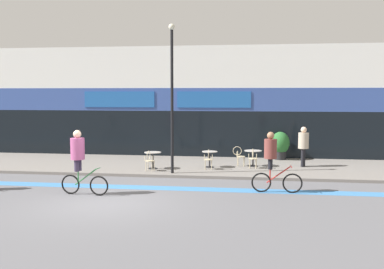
{
  "coord_description": "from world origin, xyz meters",
  "views": [
    {
      "loc": [
        4.63,
        -13.31,
        3.48
      ],
      "look_at": [
        2.02,
        5.5,
        1.7
      ],
      "focal_mm": 42.0,
      "sensor_mm": 36.0,
      "label": 1
    }
  ],
  "objects_px": {
    "planter_pot": "(280,144)",
    "cyclist_2": "(272,158)",
    "cafe_chair_2_near": "(253,157)",
    "cyclist_0": "(79,156)",
    "lamp_post": "(172,89)",
    "pedestrian_near_end": "(303,143)",
    "cafe_chair_2_side": "(239,155)",
    "bistro_table_0": "(153,157)",
    "cafe_chair_0_near": "(149,159)",
    "bistro_table_1": "(210,156)",
    "cafe_chair_1_near": "(208,158)",
    "bistro_table_2": "(253,155)"
  },
  "relations": [
    {
      "from": "bistro_table_0",
      "to": "cafe_chair_2_side",
      "type": "distance_m",
      "value": 3.98
    },
    {
      "from": "cafe_chair_1_near",
      "to": "cafe_chair_2_side",
      "type": "height_order",
      "value": "same"
    },
    {
      "from": "bistro_table_1",
      "to": "cafe_chair_1_near",
      "type": "height_order",
      "value": "cafe_chair_1_near"
    },
    {
      "from": "cafe_chair_1_near",
      "to": "cyclist_2",
      "type": "height_order",
      "value": "cyclist_2"
    },
    {
      "from": "cyclist_2",
      "to": "pedestrian_near_end",
      "type": "bearing_deg",
      "value": 72.23
    },
    {
      "from": "cafe_chair_2_side",
      "to": "bistro_table_1",
      "type": "bearing_deg",
      "value": -152.11
    },
    {
      "from": "bistro_table_0",
      "to": "cafe_chair_0_near",
      "type": "height_order",
      "value": "cafe_chair_0_near"
    },
    {
      "from": "planter_pot",
      "to": "cyclist_2",
      "type": "relative_size",
      "value": 0.66
    },
    {
      "from": "cafe_chair_0_near",
      "to": "planter_pot",
      "type": "xyz_separation_m",
      "value": [
        5.74,
        4.24,
        0.24
      ]
    },
    {
      "from": "bistro_table_2",
      "to": "cyclist_2",
      "type": "xyz_separation_m",
      "value": [
        0.67,
        -4.85,
        0.58
      ]
    },
    {
      "from": "pedestrian_near_end",
      "to": "bistro_table_1",
      "type": "bearing_deg",
      "value": 27.44
    },
    {
      "from": "cyclist_0",
      "to": "pedestrian_near_end",
      "type": "bearing_deg",
      "value": 42.82
    },
    {
      "from": "pedestrian_near_end",
      "to": "cafe_chair_2_side",
      "type": "bearing_deg",
      "value": 21.2
    },
    {
      "from": "bistro_table_1",
      "to": "cafe_chair_1_near",
      "type": "distance_m",
      "value": 0.63
    },
    {
      "from": "cafe_chair_0_near",
      "to": "cyclist_0",
      "type": "bearing_deg",
      "value": 166.83
    },
    {
      "from": "bistro_table_0",
      "to": "cafe_chair_1_near",
      "type": "bearing_deg",
      "value": 2.41
    },
    {
      "from": "cafe_chair_2_near",
      "to": "cafe_chair_2_side",
      "type": "xyz_separation_m",
      "value": [
        -0.62,
        0.63,
        0.0
      ]
    },
    {
      "from": "cafe_chair_2_side",
      "to": "lamp_post",
      "type": "xyz_separation_m",
      "value": [
        -2.72,
        -2.23,
        2.97
      ]
    },
    {
      "from": "cyclist_0",
      "to": "bistro_table_0",
      "type": "bearing_deg",
      "value": 78.0
    },
    {
      "from": "cafe_chair_2_side",
      "to": "cyclist_0",
      "type": "distance_m",
      "value": 8.05
    },
    {
      "from": "bistro_table_0",
      "to": "cafe_chair_2_side",
      "type": "height_order",
      "value": "cafe_chair_2_side"
    },
    {
      "from": "bistro_table_2",
      "to": "cyclist_0",
      "type": "relative_size",
      "value": 0.36
    },
    {
      "from": "bistro_table_0",
      "to": "cyclist_2",
      "type": "relative_size",
      "value": 0.35
    },
    {
      "from": "pedestrian_near_end",
      "to": "cafe_chair_1_near",
      "type": "bearing_deg",
      "value": 35.44
    },
    {
      "from": "cafe_chair_2_side",
      "to": "pedestrian_near_end",
      "type": "bearing_deg",
      "value": 8.92
    },
    {
      "from": "lamp_post",
      "to": "bistro_table_2",
      "type": "bearing_deg",
      "value": 33.68
    },
    {
      "from": "cafe_chair_2_near",
      "to": "planter_pot",
      "type": "relative_size",
      "value": 0.64
    },
    {
      "from": "lamp_post",
      "to": "pedestrian_near_end",
      "type": "height_order",
      "value": "lamp_post"
    },
    {
      "from": "cafe_chair_2_side",
      "to": "pedestrian_near_end",
      "type": "xyz_separation_m",
      "value": [
        2.89,
        0.22,
        0.56
      ]
    },
    {
      "from": "bistro_table_1",
      "to": "pedestrian_near_end",
      "type": "bearing_deg",
      "value": 10.66
    },
    {
      "from": "cyclist_0",
      "to": "pedestrian_near_end",
      "type": "height_order",
      "value": "cyclist_0"
    },
    {
      "from": "bistro_table_0",
      "to": "cyclist_0",
      "type": "xyz_separation_m",
      "value": [
        -1.46,
        -4.79,
        0.67
      ]
    },
    {
      "from": "cafe_chair_2_side",
      "to": "cafe_chair_0_near",
      "type": "bearing_deg",
      "value": -148.51
    },
    {
      "from": "cyclist_0",
      "to": "bistro_table_1",
      "type": "bearing_deg",
      "value": 59.62
    },
    {
      "from": "planter_pot",
      "to": "pedestrian_near_end",
      "type": "xyz_separation_m",
      "value": [
        0.92,
        -2.09,
        0.32
      ]
    },
    {
      "from": "lamp_post",
      "to": "pedestrian_near_end",
      "type": "xyz_separation_m",
      "value": [
        5.61,
        2.46,
        -2.41
      ]
    },
    {
      "from": "bistro_table_0",
      "to": "cafe_chair_2_near",
      "type": "height_order",
      "value": "cafe_chair_2_near"
    },
    {
      "from": "cyclist_2",
      "to": "pedestrian_near_end",
      "type": "xyz_separation_m",
      "value": [
        1.6,
        5.08,
        -0.03
      ]
    },
    {
      "from": "bistro_table_2",
      "to": "cafe_chair_1_near",
      "type": "height_order",
      "value": "cafe_chair_1_near"
    },
    {
      "from": "lamp_post",
      "to": "cafe_chair_0_near",
      "type": "bearing_deg",
      "value": 163.58
    },
    {
      "from": "cafe_chair_0_near",
      "to": "bistro_table_1",
      "type": "bearing_deg",
      "value": -55.13
    },
    {
      "from": "cafe_chair_1_near",
      "to": "planter_pot",
      "type": "xyz_separation_m",
      "value": [
        3.28,
        3.51,
        0.24
      ]
    },
    {
      "from": "bistro_table_1",
      "to": "planter_pot",
      "type": "height_order",
      "value": "planter_pot"
    },
    {
      "from": "cafe_chair_2_near",
      "to": "cyclist_0",
      "type": "relative_size",
      "value": 0.41
    },
    {
      "from": "cafe_chair_0_near",
      "to": "lamp_post",
      "type": "distance_m",
      "value": 3.17
    },
    {
      "from": "cafe_chair_0_near",
      "to": "cafe_chair_1_near",
      "type": "xyz_separation_m",
      "value": [
        2.47,
        0.73,
        0.0
      ]
    },
    {
      "from": "bistro_table_0",
      "to": "cafe_chair_2_side",
      "type": "bearing_deg",
      "value": 19.0
    },
    {
      "from": "cyclist_2",
      "to": "pedestrian_near_end",
      "type": "relative_size",
      "value": 1.17
    },
    {
      "from": "cafe_chair_0_near",
      "to": "bistro_table_0",
      "type": "bearing_deg",
      "value": 5.32
    },
    {
      "from": "bistro_table_0",
      "to": "lamp_post",
      "type": "height_order",
      "value": "lamp_post"
    }
  ]
}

